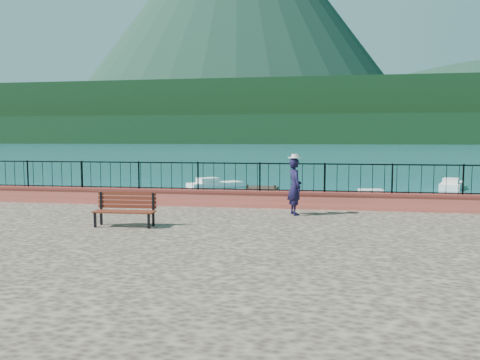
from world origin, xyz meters
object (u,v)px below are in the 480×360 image
(boat_1, at_px, (387,200))
(boat_5, at_px, (451,183))
(boat_3, at_px, (215,183))
(boat_0, at_px, (171,200))
(person, at_px, (295,186))
(park_bench, at_px, (125,216))
(boat_2, at_px, (381,196))

(boat_1, xyz_separation_m, boat_5, (5.96, 10.66, 0.00))
(boat_3, bearing_deg, boat_0, -131.34)
(person, xyz_separation_m, boat_3, (-6.60, 18.22, -1.69))
(person, xyz_separation_m, boat_5, (10.18, 20.84, -1.69))
(park_bench, bearing_deg, boat_1, 53.50)
(person, distance_m, boat_1, 11.15)
(park_bench, height_order, boat_2, park_bench)
(boat_0, bearing_deg, boat_5, 40.94)
(person, xyz_separation_m, boat_0, (-6.79, 8.58, -1.69))
(boat_3, xyz_separation_m, boat_5, (16.79, 2.62, 0.00))
(boat_0, height_order, boat_3, same)
(boat_0, distance_m, boat_5, 20.94)
(park_bench, height_order, boat_0, park_bench)
(park_bench, relative_size, boat_1, 0.41)
(boat_3, bearing_deg, boat_1, -76.82)
(park_bench, height_order, person, person)
(boat_0, bearing_deg, boat_2, 22.14)
(boat_0, bearing_deg, boat_1, 13.36)
(boat_0, xyz_separation_m, boat_1, (11.01, 1.60, 0.00))
(person, relative_size, boat_1, 0.44)
(person, relative_size, boat_2, 0.50)
(park_bench, height_order, boat_1, park_bench)
(boat_0, relative_size, boat_2, 0.96)
(park_bench, bearing_deg, boat_0, 99.04)
(boat_3, bearing_deg, person, -110.29)
(park_bench, distance_m, person, 5.26)
(boat_1, distance_m, boat_2, 1.76)
(boat_0, relative_size, boat_5, 0.87)
(person, bearing_deg, boat_1, -44.67)
(boat_0, distance_m, boat_3, 9.64)
(boat_3, relative_size, boat_5, 1.02)
(park_bench, xyz_separation_m, boat_5, (14.63, 23.58, -1.08))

